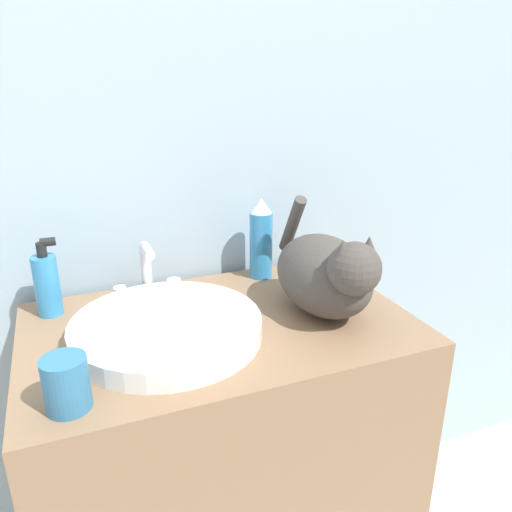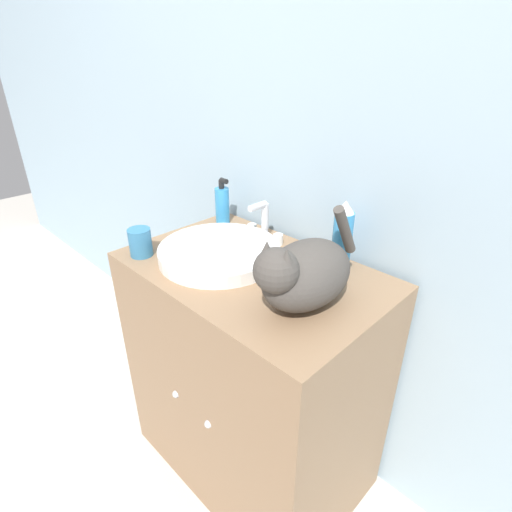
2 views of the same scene
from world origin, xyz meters
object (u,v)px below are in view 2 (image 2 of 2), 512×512
Objects in this scene: soap_bottle at (222,204)px; cup at (140,242)px; cat at (304,273)px; spray_bottle at (343,235)px.

soap_bottle reaches higher than cup.
spray_bottle is (-0.05, 0.24, 0.01)m from cat.
spray_bottle is at bearing 2.84° from soap_bottle.
soap_bottle is at bearing -177.16° from spray_bottle.
cat is at bearing 14.68° from cup.
cat is 2.18× the size of soap_bottle.
cat is at bearing -21.37° from soap_bottle.
cat reaches higher than soap_bottle.
soap_bottle is 0.84× the size of spray_bottle.
cat is 0.54m from cup.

